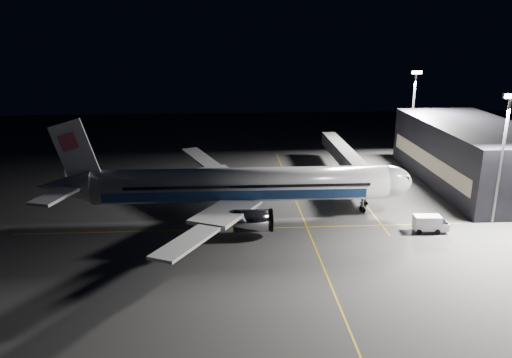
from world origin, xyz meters
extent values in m
plane|color=#4C4C4F|center=(0.00, 0.00, 0.00)|extent=(200.00, 200.00, 0.00)
cube|color=gold|center=(10.00, 0.00, 0.01)|extent=(0.25, 80.00, 0.01)
cube|color=gold|center=(0.00, -6.00, 0.01)|extent=(70.00, 0.25, 0.01)
cube|color=gold|center=(22.00, 10.00, 0.01)|extent=(0.25, 40.00, 0.01)
cylinder|color=silver|center=(0.00, 0.00, 5.30)|extent=(48.00, 5.60, 5.60)
ellipsoid|color=silver|center=(24.00, 0.00, 5.30)|extent=(8.96, 5.60, 5.60)
cube|color=black|center=(26.30, 0.00, 6.30)|extent=(2.20, 3.40, 0.90)
cone|color=silver|center=(-28.50, 0.00, 5.60)|extent=(9.00, 5.49, 5.49)
cube|color=navy|center=(-1.00, 2.78, 4.40)|extent=(42.24, 0.25, 1.50)
cube|color=navy|center=(-1.00, -2.78, 4.40)|extent=(42.24, 0.25, 1.50)
cube|color=silver|center=(-2.50, 8.00, 3.70)|extent=(11.36, 15.23, 1.53)
cube|color=silver|center=(-2.50, -8.00, 3.70)|extent=(11.36, 15.23, 1.53)
cube|color=silver|center=(-7.50, 20.50, 4.57)|extent=(8.57, 13.22, 1.31)
cube|color=silver|center=(-7.50, -20.50, 4.57)|extent=(8.57, 13.22, 1.31)
cube|color=silver|center=(-28.00, 5.20, 5.90)|extent=(6.20, 9.67, 0.45)
cube|color=silver|center=(-28.00, -5.20, 5.90)|extent=(6.20, 9.67, 0.45)
cube|color=white|center=(-26.20, 0.00, 11.50)|extent=(7.53, 0.40, 10.28)
cube|color=#DF4C73|center=(-27.00, 0.00, 12.90)|extent=(3.22, 0.55, 3.22)
cylinder|color=#B7B7BF|center=(1.20, 9.00, 2.55)|extent=(5.60, 3.40, 3.40)
cylinder|color=#B7B7BF|center=(1.20, -9.00, 2.55)|extent=(5.60, 3.40, 3.40)
cylinder|color=#9999A0|center=(20.50, 0.00, 1.25)|extent=(0.26, 0.26, 2.50)
cylinder|color=black|center=(20.50, 0.00, 0.45)|extent=(0.90, 0.70, 0.90)
cylinder|color=#9999A0|center=(-3.00, 4.30, 1.25)|extent=(0.26, 0.26, 2.50)
cylinder|color=#9999A0|center=(-3.00, -4.30, 1.25)|extent=(0.26, 0.26, 2.50)
cylinder|color=black|center=(-3.00, 4.30, 0.55)|extent=(1.10, 1.60, 1.10)
cylinder|color=black|center=(-3.00, -4.30, 0.55)|extent=(1.10, 1.60, 1.10)
cube|color=black|center=(46.00, 14.00, 6.00)|extent=(18.00, 40.00, 12.00)
cube|color=brown|center=(36.95, 14.00, 5.00)|extent=(0.15, 36.00, 3.00)
cube|color=#B2B2B7|center=(22.00, 20.05, 4.60)|extent=(3.00, 33.90, 2.80)
cube|color=#B2B2B7|center=(22.00, 4.20, 4.60)|extent=(3.60, 3.20, 3.40)
cylinder|color=#9999A0|center=(22.00, 4.20, 1.55)|extent=(0.70, 0.70, 3.10)
cylinder|color=black|center=(22.00, 3.30, 0.35)|extent=(0.70, 0.30, 0.70)
cylinder|color=black|center=(22.00, 5.10, 0.35)|extent=(0.70, 0.30, 0.70)
cylinder|color=#59595E|center=(40.00, 32.00, 10.00)|extent=(0.44, 0.44, 20.00)
cube|color=#59595E|center=(40.00, 32.00, 20.30)|extent=(2.40, 0.50, 0.80)
cube|color=white|center=(40.00, 31.65, 20.30)|extent=(2.20, 0.15, 0.60)
cylinder|color=#59595E|center=(40.00, -6.00, 10.00)|extent=(0.44, 0.44, 20.00)
cube|color=#59595E|center=(40.00, -6.00, 20.30)|extent=(2.40, 0.50, 0.80)
cube|color=white|center=(40.00, -6.35, 20.30)|extent=(2.20, 0.15, 0.60)
cube|color=white|center=(27.98, -8.98, 1.54)|extent=(4.11, 2.24, 2.19)
cube|color=white|center=(30.37, -9.13, 0.95)|extent=(1.71, 1.99, 1.20)
cube|color=black|center=(30.37, -9.13, 1.45)|extent=(1.30, 1.77, 0.50)
cylinder|color=black|center=(29.44, -8.02, 0.40)|extent=(0.81, 0.30, 0.80)
cylinder|color=black|center=(29.31, -10.11, 0.40)|extent=(0.81, 0.30, 0.80)
cylinder|color=black|center=(26.66, -7.84, 0.40)|extent=(0.81, 0.30, 0.80)
cylinder|color=black|center=(26.52, -9.93, 0.40)|extent=(0.81, 0.30, 0.80)
cube|color=black|center=(-1.07, 15.94, 0.81)|extent=(2.90, 2.20, 1.19)
cube|color=black|center=(-1.07, 15.94, 1.57)|extent=(1.31, 1.31, 0.65)
sphere|color=#FFF2CC|center=(-1.80, 15.25, 0.81)|extent=(0.28, 0.28, 0.28)
sphere|color=#FFF2CC|center=(-0.75, 14.99, 0.81)|extent=(0.28, 0.28, 0.28)
cylinder|color=black|center=(0.09, 16.59, 0.32)|extent=(0.69, 0.39, 0.65)
cylinder|color=black|center=(-0.35, 14.81, 0.32)|extent=(0.69, 0.39, 0.65)
cylinder|color=black|center=(-1.80, 17.06, 0.32)|extent=(0.69, 0.39, 0.65)
cylinder|color=black|center=(-2.24, 15.28, 0.32)|extent=(0.69, 0.39, 0.65)
cone|color=#FB3C0A|center=(-3.17, 8.36, 0.29)|extent=(0.39, 0.39, 0.58)
cone|color=#FB3C0A|center=(5.53, 12.70, 0.26)|extent=(0.34, 0.34, 0.51)
cone|color=#FB3C0A|center=(2.03, 14.00, 0.31)|extent=(0.41, 0.41, 0.61)
camera|label=1|loc=(-2.56, -77.80, 30.48)|focal=35.00mm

